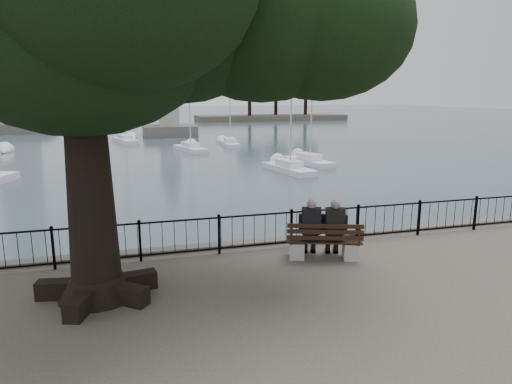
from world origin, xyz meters
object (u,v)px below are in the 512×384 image
object	(u,v)px
bench	(324,246)
lighthouse	(7,39)
person_left	(311,230)
person_right	(334,230)
tree	(123,2)
lion_monument	(169,117)

from	to	relation	value
bench	lighthouse	xyz separation A→B (m)	(-19.48, 60.59, 11.05)
person_left	lighthouse	bearing A→B (deg)	107.64
bench	person_left	size ratio (longest dim) A/B	1.25
person_left	person_right	distance (m)	0.59
bench	tree	distance (m)	7.15
person_left	lighthouse	size ratio (longest dim) A/B	0.05
tree	lighthouse	xyz separation A→B (m)	(-14.90, 61.23, 5.59)
person_left	lion_monument	xyz separation A→B (m)	(0.80, 48.30, 0.65)
person_left	lion_monument	distance (m)	48.31
person_right	lion_monument	bearing A→B (deg)	89.71
person_left	person_right	world-z (taller)	same
tree	lion_monument	distance (m)	49.62
person_right	tree	distance (m)	7.06
lighthouse	lion_monument	xyz separation A→B (m)	(20.00, -12.08, -10.02)
bench	lion_monument	xyz separation A→B (m)	(0.52, 48.51, 1.03)
person_right	lighthouse	bearing A→B (deg)	108.07
bench	lion_monument	bearing A→B (deg)	89.39
person_left	tree	world-z (taller)	tree
lion_monument	bench	bearing A→B (deg)	-90.61
person_right	tree	xyz separation A→B (m)	(-4.85, -0.67, 5.08)
tree	lion_monument	bearing A→B (deg)	84.08
bench	tree	world-z (taller)	tree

